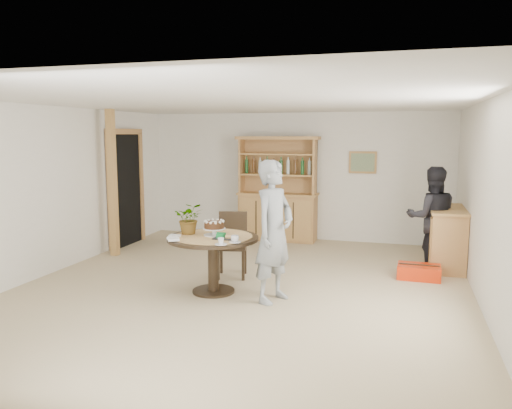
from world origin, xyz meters
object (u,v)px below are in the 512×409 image
(hutch, at_px, (278,205))
(red_suitcase, at_px, (419,272))
(sideboard, at_px, (447,237))
(dining_table, at_px, (213,248))
(dining_chair, at_px, (232,240))
(adult_person, at_px, (432,218))
(teen_boy, at_px, (274,232))

(hutch, relative_size, red_suitcase, 3.32)
(sideboard, xyz_separation_m, dining_table, (-3.05, -2.24, 0.13))
(dining_chair, distance_m, adult_person, 3.13)
(teen_boy, bearing_deg, hutch, 33.62)
(hutch, height_order, adult_person, hutch)
(hutch, bearing_deg, dining_chair, -90.70)
(red_suitcase, bearing_deg, dining_chair, -165.12)
(red_suitcase, bearing_deg, teen_boy, -137.32)
(hutch, distance_m, dining_chair, 2.65)
(dining_chair, bearing_deg, dining_table, -101.79)
(dining_chair, relative_size, adult_person, 0.59)
(sideboard, height_order, adult_person, adult_person)
(teen_boy, distance_m, adult_person, 2.97)
(sideboard, distance_m, teen_boy, 3.24)
(adult_person, bearing_deg, red_suitcase, 66.35)
(dining_chair, height_order, red_suitcase, dining_chair)
(adult_person, distance_m, red_suitcase, 1.00)
(sideboard, relative_size, dining_chair, 1.33)
(dining_table, xyz_separation_m, dining_chair, (-0.02, 0.83, -0.07))
(dining_table, bearing_deg, sideboard, 36.20)
(dining_table, bearing_deg, red_suitcase, 28.53)
(adult_person, bearing_deg, dining_chair, 15.45)
(teen_boy, xyz_separation_m, red_suitcase, (1.79, 1.53, -0.78))
(red_suitcase, bearing_deg, sideboard, 64.49)
(hutch, xyz_separation_m, sideboard, (3.04, -1.24, -0.22))
(dining_chair, distance_m, red_suitcase, 2.76)
(hutch, bearing_deg, teen_boy, -76.85)
(sideboard, height_order, red_suitcase, sideboard)
(dining_table, xyz_separation_m, red_suitcase, (2.64, 1.43, -0.50))
(hutch, height_order, sideboard, hutch)
(sideboard, height_order, teen_boy, teen_boy)
(adult_person, relative_size, red_suitcase, 2.59)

